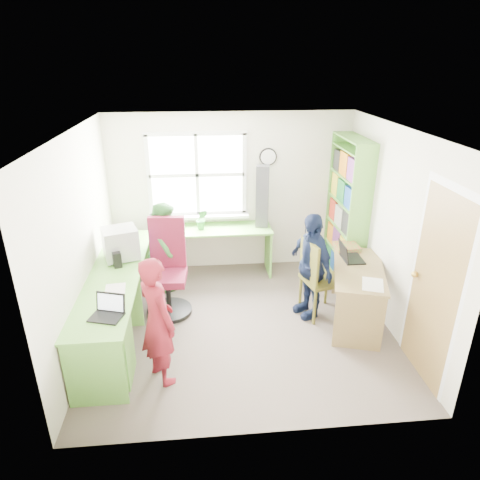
{
  "coord_description": "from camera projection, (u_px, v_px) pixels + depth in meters",
  "views": [
    {
      "loc": [
        -0.45,
        -4.51,
        3.1
      ],
      "look_at": [
        0.0,
        0.25,
        1.05
      ],
      "focal_mm": 32.0,
      "sensor_mm": 36.0,
      "label": 1
    }
  ],
  "objects": [
    {
      "name": "speaker_b",
      "position": [
        122.0,
        243.0,
        5.64
      ],
      "size": [
        0.1,
        0.1,
        0.19
      ],
      "rotation": [
        0.0,
        0.0,
        0.1
      ],
      "color": "black",
      "rests_on": "l_desk"
    },
    {
      "name": "person_green",
      "position": [
        167.0,
        252.0,
        5.75
      ],
      "size": [
        0.63,
        0.75,
        1.38
      ],
      "primitive_type": "imported",
      "rotation": [
        0.0,
        0.0,
        1.39
      ],
      "color": "#2F6D2B",
      "rests_on": "ground"
    },
    {
      "name": "right_desk",
      "position": [
        357.0,
        283.0,
        5.28
      ],
      "size": [
        0.92,
        1.38,
        0.73
      ],
      "rotation": [
        0.0,
        0.0,
        -0.29
      ],
      "color": "olive",
      "rests_on": "ground"
    },
    {
      "name": "person_red",
      "position": [
        158.0,
        321.0,
        4.23
      ],
      "size": [
        0.56,
        0.6,
        1.39
      ],
      "primitive_type": "imported",
      "rotation": [
        0.0,
        0.0,
        2.16
      ],
      "color": "maroon",
      "rests_on": "ground"
    },
    {
      "name": "paper_a",
      "position": [
        115.0,
        290.0,
        4.67
      ],
      "size": [
        0.25,
        0.33,
        0.0
      ],
      "rotation": [
        0.0,
        0.0,
        0.11
      ],
      "color": "silver",
      "rests_on": "l_desk"
    },
    {
      "name": "person_navy",
      "position": [
        310.0,
        266.0,
        5.36
      ],
      "size": [
        0.59,
        0.88,
        1.39
      ],
      "primitive_type": "imported",
      "rotation": [
        0.0,
        0.0,
        -1.23
      ],
      "color": "#121C3A",
      "rests_on": "ground"
    },
    {
      "name": "laptop_left",
      "position": [
        108.0,
        311.0,
        4.21
      ],
      "size": [
        0.37,
        0.33,
        0.21
      ],
      "rotation": [
        0.0,
        0.0,
        -0.29
      ],
      "color": "black",
      "rests_on": "l_desk"
    },
    {
      "name": "speaker_a",
      "position": [
        117.0,
        260.0,
        5.16
      ],
      "size": [
        0.12,
        0.12,
        0.19
      ],
      "rotation": [
        0.0,
        0.0,
        0.34
      ],
      "color": "black",
      "rests_on": "l_desk"
    },
    {
      "name": "room",
      "position": [
        242.0,
        232.0,
        4.99
      ],
      "size": [
        3.64,
        3.44,
        2.44
      ],
      "color": "#4F453E",
      "rests_on": "ground"
    },
    {
      "name": "potted_plant",
      "position": [
        202.0,
        219.0,
        6.27
      ],
      "size": [
        0.19,
        0.16,
        0.31
      ],
      "primitive_type": "imported",
      "rotation": [
        0.0,
        0.0,
        -0.16
      ],
      "color": "#2F7533",
      "rests_on": "l_desk"
    },
    {
      "name": "l_desk",
      "position": [
        130.0,
        311.0,
        4.83
      ],
      "size": [
        2.38,
        2.95,
        0.75
      ],
      "color": "#76C44E",
      "rests_on": "ground"
    },
    {
      "name": "paper_b",
      "position": [
        373.0,
        284.0,
        4.83
      ],
      "size": [
        0.33,
        0.39,
        0.0
      ],
      "rotation": [
        0.0,
        0.0,
        -0.36
      ],
      "color": "silver",
      "rests_on": "right_desk"
    },
    {
      "name": "crt_monitor",
      "position": [
        121.0,
        243.0,
        5.34
      ],
      "size": [
        0.51,
        0.48,
        0.4
      ],
      "rotation": [
        0.0,
        0.0,
        0.33
      ],
      "color": "#A3A2A6",
      "rests_on": "l_desk"
    },
    {
      "name": "swivel_chair",
      "position": [
        168.0,
        273.0,
        5.51
      ],
      "size": [
        0.62,
        0.62,
        1.25
      ],
      "rotation": [
        0.0,
        0.0,
        -0.06
      ],
      "color": "black",
      "rests_on": "ground"
    },
    {
      "name": "game_box",
      "position": [
        346.0,
        247.0,
        5.71
      ],
      "size": [
        0.31,
        0.31,
        0.06
      ],
      "rotation": [
        0.0,
        0.0,
        0.02
      ],
      "color": "red",
      "rests_on": "right_desk"
    },
    {
      "name": "wooden_chair",
      "position": [
        317.0,
        276.0,
        5.37
      ],
      "size": [
        0.55,
        0.55,
        1.05
      ],
      "rotation": [
        0.0,
        0.0,
        0.25
      ],
      "color": "brown",
      "rests_on": "ground"
    },
    {
      "name": "cd_tower",
      "position": [
        262.0,
        197.0,
        6.28
      ],
      "size": [
        0.21,
        0.2,
        0.93
      ],
      "rotation": [
        0.0,
        0.0,
        -0.2
      ],
      "color": "black",
      "rests_on": "l_desk"
    },
    {
      "name": "laptop_right",
      "position": [
        349.0,
        256.0,
        5.41
      ],
      "size": [
        0.28,
        0.34,
        0.23
      ],
      "rotation": [
        0.0,
        0.0,
        1.57
      ],
      "color": "black",
      "rests_on": "right_desk"
    },
    {
      "name": "bookshelf",
      "position": [
        347.0,
        214.0,
        6.22
      ],
      "size": [
        0.3,
        1.02,
        2.1
      ],
      "color": "#76C44E",
      "rests_on": "ground"
    }
  ]
}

